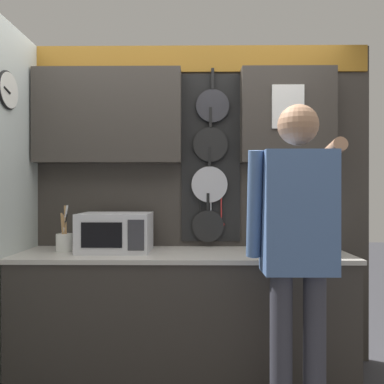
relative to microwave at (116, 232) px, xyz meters
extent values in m
plane|color=#38383D|center=(0.48, -0.04, -1.02)|extent=(14.00, 14.00, 0.00)
cube|color=#38332D|center=(0.48, -0.04, -0.60)|extent=(2.25, 0.58, 0.86)
cube|color=beige|center=(0.48, -0.04, -0.15)|extent=(2.28, 0.61, 0.03)
cube|color=#38332D|center=(0.48, 0.27, 0.19)|extent=(2.85, 0.04, 2.44)
cube|color=#99661E|center=(0.48, 0.24, 1.31)|extent=(2.81, 0.02, 0.20)
cube|color=#38332D|center=(-0.10, 0.17, 0.86)|extent=(1.10, 0.16, 0.71)
cube|color=#38332D|center=(1.26, 0.17, 0.86)|extent=(0.70, 0.16, 0.71)
cube|color=black|center=(0.68, 0.24, 0.55)|extent=(0.45, 0.01, 1.29)
cylinder|color=#2D2D33|center=(0.70, 0.22, 0.94)|extent=(0.25, 0.02, 0.25)
cube|color=black|center=(0.70, 0.21, 1.15)|extent=(0.02, 0.02, 0.16)
cylinder|color=black|center=(0.68, 0.22, 0.65)|extent=(0.26, 0.02, 0.26)
cube|color=black|center=(0.68, 0.21, 0.85)|extent=(0.02, 0.02, 0.15)
cylinder|color=#B7B7BC|center=(0.67, 0.22, 0.34)|extent=(0.28, 0.02, 0.28)
cube|color=black|center=(0.67, 0.21, 0.55)|extent=(0.02, 0.02, 0.15)
cylinder|color=black|center=(0.66, 0.22, 0.02)|extent=(0.24, 0.02, 0.24)
cube|color=black|center=(0.66, 0.21, 0.21)|extent=(0.02, 0.02, 0.13)
cylinder|color=black|center=(0.60, 0.22, 0.15)|extent=(0.01, 0.01, 0.20)
ellipsoid|color=black|center=(0.60, 0.22, 0.04)|extent=(0.04, 0.01, 0.04)
cylinder|color=silver|center=(0.68, 0.22, 0.14)|extent=(0.01, 0.01, 0.23)
ellipsoid|color=silver|center=(0.68, 0.22, 0.00)|extent=(0.05, 0.01, 0.05)
cylinder|color=red|center=(0.76, 0.22, 0.15)|extent=(0.01, 0.01, 0.21)
ellipsoid|color=red|center=(0.76, 0.22, 0.03)|extent=(0.05, 0.01, 0.04)
cube|color=white|center=(1.24, 0.08, 0.91)|extent=(0.23, 0.02, 0.32)
cylinder|color=white|center=(-0.65, -0.22, 0.95)|extent=(0.02, 0.23, 0.23)
torus|color=black|center=(-0.65, -0.22, 0.95)|extent=(0.02, 0.25, 0.25)
cube|color=black|center=(-0.64, -0.26, 0.94)|extent=(0.01, 0.08, 0.03)
cube|color=silver|center=(0.00, 0.00, 0.00)|extent=(0.49, 0.36, 0.27)
cube|color=black|center=(-0.05, -0.18, 0.00)|extent=(0.27, 0.01, 0.17)
cube|color=#333338|center=(0.17, -0.18, 0.00)|extent=(0.11, 0.01, 0.20)
cube|color=brown|center=(1.22, 0.00, -0.05)|extent=(0.12, 0.16, 0.17)
cylinder|color=black|center=(1.18, -0.03, 0.08)|extent=(0.02, 0.03, 0.07)
cylinder|color=black|center=(1.19, -0.03, 0.07)|extent=(0.02, 0.03, 0.07)
cylinder|color=black|center=(1.20, -0.03, 0.07)|extent=(0.02, 0.03, 0.07)
cylinder|color=black|center=(1.22, -0.03, 0.07)|extent=(0.02, 0.03, 0.07)
cylinder|color=black|center=(1.23, -0.03, 0.08)|extent=(0.02, 0.03, 0.08)
cylinder|color=black|center=(1.24, -0.03, 0.07)|extent=(0.02, 0.03, 0.06)
cylinder|color=black|center=(1.25, -0.03, 0.07)|extent=(0.02, 0.03, 0.06)
cylinder|color=white|center=(-0.37, 0.00, -0.07)|extent=(0.11, 0.11, 0.12)
cylinder|color=tan|center=(-0.36, 0.00, 0.05)|extent=(0.02, 0.02, 0.28)
cylinder|color=tan|center=(-0.38, -0.01, 0.02)|extent=(0.03, 0.02, 0.22)
cylinder|color=silver|center=(-0.37, 0.00, 0.05)|extent=(0.04, 0.06, 0.28)
cylinder|color=silver|center=(-0.39, 0.03, 0.01)|extent=(0.04, 0.03, 0.20)
cylinder|color=black|center=(-0.37, 0.00, 0.02)|extent=(0.05, 0.03, 0.21)
cylinder|color=silver|center=(-0.37, 0.01, 0.05)|extent=(0.07, 0.02, 0.27)
cylinder|color=tan|center=(-0.37, 0.00, 0.02)|extent=(0.02, 0.05, 0.21)
cylinder|color=#383842|center=(1.03, -0.63, -0.59)|extent=(0.12, 0.12, 0.88)
cylinder|color=#383842|center=(1.21, -0.63, -0.59)|extent=(0.12, 0.12, 0.88)
cube|color=#4C6B9E|center=(1.12, -0.63, 0.18)|extent=(0.38, 0.22, 0.66)
sphere|color=#A87A5B|center=(1.12, -0.63, 0.65)|extent=(0.22, 0.22, 0.22)
cylinder|color=#4C6B9E|center=(0.89, -0.61, 0.22)|extent=(0.08, 0.17, 0.59)
cylinder|color=#A87A5B|center=(1.35, -0.34, 0.49)|extent=(0.08, 0.59, 0.20)
camera|label=1|loc=(0.57, -2.64, 0.29)|focal=35.00mm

